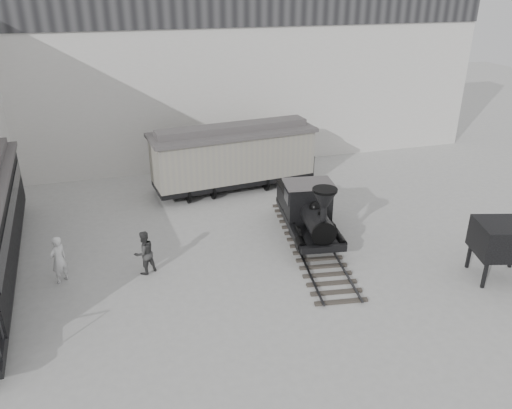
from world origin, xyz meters
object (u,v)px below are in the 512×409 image
object	(u,v)px
boxcar	(233,156)
coal_hopper	(504,243)
visitor_b	(144,253)
locomotive	(309,214)
visitor_a	(59,260)

from	to	relation	value
boxcar	coal_hopper	distance (m)	13.73
visitor_b	locomotive	bearing A→B (deg)	159.03
boxcar	visitor_b	size ratio (longest dim) A/B	5.07
visitor_a	coal_hopper	distance (m)	16.55
boxcar	visitor_b	bearing A→B (deg)	-132.18
boxcar	visitor_b	distance (m)	9.17
locomotive	boxcar	bearing A→B (deg)	113.07
visitor_b	coal_hopper	bearing A→B (deg)	134.41
boxcar	visitor_a	xyz separation A→B (m)	(-8.47, -7.10, -0.93)
visitor_b	coal_hopper	world-z (taller)	coal_hopper
visitor_a	locomotive	bearing A→B (deg)	140.52
boxcar	coal_hopper	world-z (taller)	boxcar
locomotive	boxcar	distance (m)	6.79
locomotive	visitor_b	distance (m)	7.17
visitor_a	boxcar	bearing A→B (deg)	177.26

